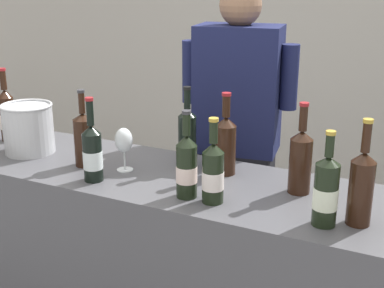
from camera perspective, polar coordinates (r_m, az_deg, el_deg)
The scene contains 15 objects.
wall_back at distance 4.45m, azimuth 13.34°, elevation 13.30°, with size 8.00×0.10×2.80m, color beige.
counter at distance 2.36m, azimuth -3.89°, elevation -14.13°, with size 2.48×0.57×0.96m, color #4C4C51.
wine_bottle_0 at distance 1.76m, azimuth 17.88°, elevation -4.34°, with size 0.08×0.08×0.35m.
wine_bottle_1 at distance 2.67m, azimuth -19.42°, elevation 3.01°, with size 0.07×0.07×0.35m.
wine_bottle_2 at distance 2.16m, azimuth -0.52°, elevation 0.84°, with size 0.08×0.08×0.34m.
wine_bottle_3 at distance 1.84m, azimuth 2.29°, elevation -3.11°, with size 0.08×0.08×0.31m.
wine_bottle_5 at distance 1.72m, azimuth 14.31°, elevation -4.99°, with size 0.08×0.08×0.32m.
wine_bottle_6 at distance 1.88m, azimuth -0.59°, elevation -2.41°, with size 0.08×0.08×0.32m.
wine_bottle_7 at distance 1.95m, azimuth 11.68°, elevation -1.66°, with size 0.08×0.08×0.34m.
wine_bottle_8 at distance 2.06m, azimuth -10.74°, elevation -0.94°, with size 0.08×0.08×0.33m.
wine_bottle_9 at distance 2.10m, azimuth 3.66°, elevation 0.08°, with size 0.08×0.08×0.33m.
wine_bottle_10 at distance 2.23m, azimuth -11.64°, elevation 0.64°, with size 0.08×0.08×0.32m.
wine_glass at distance 2.15m, azimuth -7.41°, elevation 0.22°, with size 0.07×0.07×0.18m.
ice_bucket at distance 2.46m, azimuth -17.32°, elevation 1.66°, with size 0.23×0.23×0.22m.
person_server at distance 2.58m, azimuth 4.80°, elevation -2.54°, with size 0.54×0.30×1.70m.
Camera 1 is at (1.02, -1.71, 1.74)m, focal length 49.20 mm.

